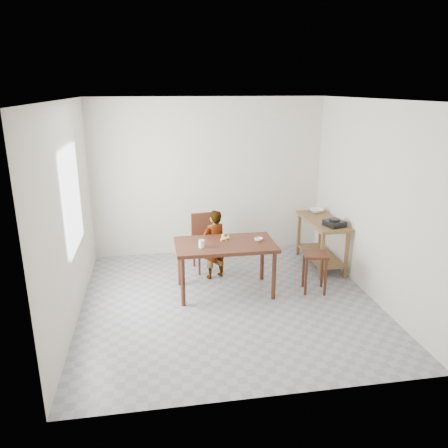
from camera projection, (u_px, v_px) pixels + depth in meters
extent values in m
cube|color=gray|center=(229.00, 302.00, 6.08)|extent=(4.00, 4.00, 0.04)
cube|color=white|center=(229.00, 98.00, 5.26)|extent=(4.00, 4.00, 0.04)
cube|color=beige|center=(209.00, 177.00, 7.57)|extent=(4.00, 0.04, 2.70)
cube|color=beige|center=(270.00, 268.00, 3.77)|extent=(4.00, 0.04, 2.70)
cube|color=beige|center=(67.00, 215.00, 5.35)|extent=(0.04, 4.00, 2.70)
cube|color=beige|center=(374.00, 201.00, 5.99)|extent=(0.04, 4.00, 2.70)
cube|color=white|center=(73.00, 199.00, 5.50)|extent=(0.02, 1.10, 1.30)
imported|color=silver|center=(214.00, 245.00, 6.67)|extent=(0.47, 0.39, 1.09)
cylinder|color=silver|center=(202.00, 244.00, 5.96)|extent=(0.11, 0.11, 0.10)
imported|color=silver|center=(258.00, 239.00, 6.22)|extent=(0.16, 0.16, 0.04)
imported|color=silver|center=(316.00, 211.00, 7.44)|extent=(0.24, 0.24, 0.06)
cube|color=black|center=(334.00, 223.00, 6.70)|extent=(0.33, 0.33, 0.09)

